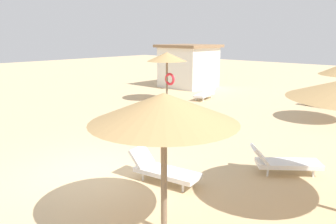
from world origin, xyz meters
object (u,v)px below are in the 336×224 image
parasol_1 (167,58)px  lounger_0 (283,162)px  bench_0 (319,100)px  beach_cabana (188,66)px  lounger_3 (162,170)px  lounger_1 (205,94)px  parasol_3 (164,108)px

parasol_1 → lounger_0: size_ratio=1.50×
bench_0 → beach_cabana: bearing=174.8°
lounger_3 → bench_0: (-0.28, 12.29, 0.02)m
parasol_1 → lounger_1: 3.17m
lounger_3 → parasol_1: bearing=132.0°
lounger_3 → beach_cabana: bearing=126.8°
beach_cabana → lounger_3: bearing=-53.2°
parasol_3 → bench_0: (-1.84, 13.88, -2.07)m
lounger_3 → bench_0: bearing=91.3°
beach_cabana → lounger_0: bearing=-41.5°
parasol_1 → lounger_3: 11.06m
lounger_0 → beach_cabana: bearing=138.5°
lounger_3 → bench_0: lounger_3 is taller
parasol_1 → beach_cabana: 5.79m
parasol_3 → lounger_3: 3.06m
lounger_1 → bench_0: bearing=21.7°
parasol_1 → bench_0: bearing=31.2°
parasol_3 → bench_0: 14.16m
lounger_1 → bench_0: lounger_1 is taller
parasol_3 → beach_cabana: beach_cabana is taller
beach_cabana → bench_0: bearing=-5.2°
beach_cabana → parasol_1: bearing=-63.1°
lounger_1 → lounger_3: bearing=-59.0°
bench_0 → beach_cabana: 9.68m
parasol_1 → beach_cabana: beach_cabana is taller
lounger_3 → beach_cabana: beach_cabana is taller
parasol_3 → beach_cabana: (-11.40, 14.76, -0.87)m
bench_0 → beach_cabana: beach_cabana is taller
parasol_1 → parasol_3: size_ratio=1.02×
lounger_0 → bench_0: size_ratio=1.21×
parasol_1 → bench_0: 8.43m
lounger_0 → bench_0: bearing=103.6°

